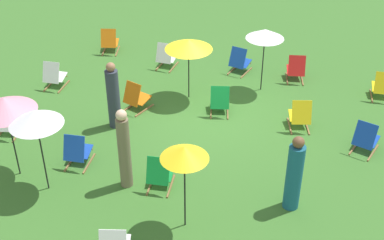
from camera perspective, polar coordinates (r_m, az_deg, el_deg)
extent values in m
plane|color=#386B28|center=(13.82, 1.63, 0.78)|extent=(40.00, 40.00, 0.00)
cube|color=olive|center=(13.56, 12.43, -0.68)|extent=(0.27, 0.73, 0.04)
cube|color=olive|center=(13.48, 10.59, -0.66)|extent=(0.27, 0.73, 0.04)
cube|color=yellow|center=(13.47, 11.56, 0.46)|extent=(0.59, 0.56, 0.13)
cube|color=yellow|center=(13.07, 11.89, 0.81)|extent=(0.53, 0.38, 0.57)
cylinder|color=olive|center=(13.67, 11.41, 0.66)|extent=(0.43, 0.16, 0.03)
cylinder|color=olive|center=(10.02, -8.03, -12.78)|extent=(0.43, 0.16, 0.03)
cube|color=olive|center=(15.47, -13.82, 3.55)|extent=(0.12, 0.76, 0.04)
cube|color=olive|center=(15.66, -15.27, 3.70)|extent=(0.12, 0.76, 0.04)
cube|color=white|center=(15.52, -14.52, 4.61)|extent=(0.52, 0.48, 0.13)
cube|color=white|center=(15.17, -15.14, 5.02)|extent=(0.50, 0.30, 0.57)
cylinder|color=olive|center=(15.71, -14.17, 4.73)|extent=(0.44, 0.07, 0.03)
cube|color=olive|center=(11.35, -2.32, -7.21)|extent=(0.15, 0.76, 0.04)
cube|color=olive|center=(11.44, -4.49, -6.95)|extent=(0.15, 0.76, 0.04)
cube|color=#148C38|center=(11.31, -3.33, -5.78)|extent=(0.54, 0.50, 0.13)
cube|color=#148C38|center=(10.91, -3.74, -5.58)|extent=(0.51, 0.32, 0.57)
cylinder|color=olive|center=(11.50, -3.10, -5.45)|extent=(0.44, 0.10, 0.03)
cube|color=olive|center=(13.02, 19.14, -3.41)|extent=(0.24, 0.74, 0.04)
cube|color=olive|center=(13.09, 17.33, -2.80)|extent=(0.24, 0.74, 0.04)
cube|color=#1947B7|center=(13.00, 18.56, -1.98)|extent=(0.58, 0.54, 0.13)
cube|color=#1947B7|center=(12.60, 18.35, -1.58)|extent=(0.53, 0.37, 0.57)
cylinder|color=olive|center=(13.20, 18.78, -1.82)|extent=(0.43, 0.14, 0.03)
cube|color=olive|center=(13.95, -5.21, 1.04)|extent=(0.24, 0.74, 0.04)
cube|color=olive|center=(14.20, -6.58, 1.57)|extent=(0.24, 0.74, 0.04)
cube|color=orange|center=(14.01, -5.69, 2.37)|extent=(0.58, 0.55, 0.13)
cube|color=orange|center=(13.68, -6.56, 2.86)|extent=(0.53, 0.37, 0.57)
cylinder|color=olive|center=(14.17, -5.16, 2.46)|extent=(0.43, 0.15, 0.03)
cube|color=olive|center=(17.34, -8.12, 7.46)|extent=(0.25, 0.74, 0.04)
cube|color=olive|center=(17.43, -9.56, 7.46)|extent=(0.25, 0.74, 0.04)
cube|color=orange|center=(17.37, -8.85, 8.35)|extent=(0.58, 0.55, 0.13)
cube|color=orange|center=(16.99, -9.11, 8.79)|extent=(0.53, 0.37, 0.57)
cylinder|color=olive|center=(17.58, -8.72, 8.41)|extent=(0.43, 0.15, 0.03)
cube|color=olive|center=(13.66, -18.45, -1.42)|extent=(0.23, 0.74, 0.04)
cube|color=olive|center=(13.83, -20.14, -1.33)|extent=(0.23, 0.74, 0.04)
cube|color=white|center=(13.69, -19.34, -0.27)|extent=(0.57, 0.54, 0.13)
cube|color=white|center=(13.32, -20.00, 0.05)|extent=(0.53, 0.36, 0.57)
cylinder|color=olive|center=(13.88, -19.00, -0.07)|extent=(0.43, 0.14, 0.03)
cube|color=olive|center=(12.20, -11.16, -4.67)|extent=(0.14, 0.76, 0.04)
cube|color=olive|center=(12.35, -13.07, -4.40)|extent=(0.14, 0.76, 0.04)
cube|color=#1947B7|center=(12.20, -12.08, -3.32)|extent=(0.54, 0.50, 0.13)
cube|color=#1947B7|center=(11.82, -12.76, -3.05)|extent=(0.51, 0.31, 0.57)
cylinder|color=olive|center=(12.39, -11.71, -3.05)|extent=(0.44, 0.09, 0.03)
cube|color=olive|center=(15.87, 5.95, 5.14)|extent=(0.18, 0.75, 0.04)
cube|color=olive|center=(16.03, 4.52, 5.52)|extent=(0.18, 0.75, 0.04)
cube|color=#1947B7|center=(15.92, 5.43, 6.28)|extent=(0.55, 0.52, 0.13)
cube|color=#1947B7|center=(15.55, 5.01, 6.78)|extent=(0.52, 0.33, 0.57)
cylinder|color=olive|center=(16.11, 5.73, 6.32)|extent=(0.44, 0.11, 0.03)
cube|color=olive|center=(13.88, 3.91, 0.93)|extent=(0.25, 0.74, 0.04)
cube|color=olive|center=(13.87, 2.09, 0.98)|extent=(0.25, 0.74, 0.04)
cube|color=#148C38|center=(13.83, 3.03, 2.06)|extent=(0.58, 0.55, 0.13)
cube|color=#148C38|center=(13.43, 3.06, 2.44)|extent=(0.53, 0.37, 0.57)
cylinder|color=olive|center=(14.04, 3.02, 2.23)|extent=(0.43, 0.15, 0.03)
cube|color=olive|center=(15.76, 11.90, 4.37)|extent=(0.22, 0.75, 0.04)
cube|color=olive|center=(15.70, 10.31, 4.46)|extent=(0.22, 0.75, 0.04)
cube|color=red|center=(15.70, 11.18, 5.39)|extent=(0.57, 0.54, 0.13)
cube|color=red|center=(15.31, 11.37, 5.82)|extent=(0.53, 0.36, 0.57)
cylinder|color=olive|center=(15.91, 11.09, 5.50)|extent=(0.43, 0.14, 0.03)
cube|color=olive|center=(15.39, 18.98, 2.50)|extent=(0.14, 0.76, 0.04)
cube|color=yellow|center=(15.40, 19.92, 3.40)|extent=(0.53, 0.49, 0.13)
cube|color=yellow|center=(15.01, 20.22, 3.78)|extent=(0.51, 0.31, 0.57)
cylinder|color=olive|center=(15.61, 19.80, 3.52)|extent=(0.44, 0.09, 0.03)
cube|color=olive|center=(16.12, -2.01, 5.76)|extent=(0.04, 0.76, 0.04)
cube|color=olive|center=(16.27, -3.46, 5.99)|extent=(0.04, 0.76, 0.04)
cube|color=white|center=(16.17, -2.62, 6.83)|extent=(0.48, 0.44, 0.13)
cube|color=white|center=(15.80, -3.06, 7.30)|extent=(0.48, 0.25, 0.57)
cylinder|color=olive|center=(16.37, -2.35, 6.89)|extent=(0.44, 0.03, 0.03)
cylinder|color=black|center=(11.79, -19.01, -1.87)|extent=(0.03, 0.03, 1.91)
cone|color=pink|center=(11.36, -19.74, 1.59)|extent=(1.28, 1.28, 0.32)
cylinder|color=black|center=(11.17, -16.05, -3.37)|extent=(0.03, 0.03, 1.91)
cone|color=white|center=(10.72, -16.71, 0.26)|extent=(1.09, 1.09, 0.30)
cylinder|color=black|center=(9.87, -0.79, -7.45)|extent=(0.03, 0.03, 1.85)
cone|color=yellow|center=(9.36, -0.83, -3.57)|extent=(0.90, 0.90, 0.25)
cylinder|color=black|center=(14.14, -0.36, 5.50)|extent=(0.03, 0.03, 1.69)
cone|color=yellow|center=(13.82, -0.37, 8.25)|extent=(1.27, 1.27, 0.26)
cylinder|color=black|center=(14.64, 7.74, 6.43)|extent=(0.03, 0.03, 1.80)
cone|color=white|center=(14.31, 7.98, 9.30)|extent=(1.04, 1.04, 0.26)
cylinder|color=#195972|center=(10.60, 11.05, -6.17)|extent=(0.45, 0.45, 1.49)
sphere|color=brown|center=(10.10, 11.54, -2.40)|extent=(0.24, 0.24, 0.24)
cylinder|color=#72664C|center=(11.00, -7.38, -3.61)|extent=(0.27, 0.27, 1.67)
sphere|color=beige|center=(10.48, -7.73, 0.53)|extent=(0.23, 0.23, 0.23)
cylinder|color=#333847|center=(13.05, -8.56, 2.28)|extent=(0.43, 0.43, 1.55)
sphere|color=#936647|center=(12.64, -8.88, 5.73)|extent=(0.23, 0.23, 0.23)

